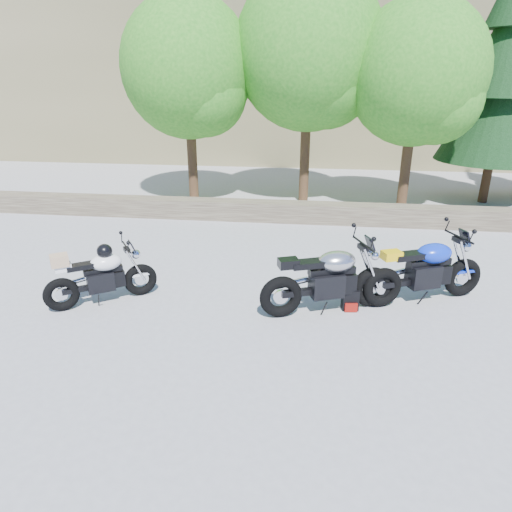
% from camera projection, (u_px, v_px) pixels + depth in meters
% --- Properties ---
extents(ground, '(90.00, 90.00, 0.00)m').
position_uv_depth(ground, '(235.00, 324.00, 7.01)').
color(ground, gray).
rests_on(ground, ground).
extents(stone_wall, '(22.00, 0.55, 0.50)m').
position_uv_depth(stone_wall, '(270.00, 211.00, 11.99)').
color(stone_wall, '#483D30').
rests_on(stone_wall, ground).
extents(hillside, '(80.00, 30.00, 15.00)m').
position_uv_depth(hillside, '(351.00, 11.00, 29.73)').
color(hillside, brown).
rests_on(hillside, ground).
extents(tree_decid_left, '(3.67, 3.67, 5.62)m').
position_uv_depth(tree_decid_left, '(191.00, 73.00, 12.54)').
color(tree_decid_left, '#382314').
rests_on(tree_decid_left, ground).
extents(tree_decid_mid, '(4.08, 4.08, 6.24)m').
position_uv_depth(tree_decid_mid, '(312.00, 57.00, 12.37)').
color(tree_decid_mid, '#382314').
rests_on(tree_decid_mid, ground).
extents(tree_decid_right, '(3.54, 3.54, 5.41)m').
position_uv_depth(tree_decid_right, '(421.00, 79.00, 11.68)').
color(tree_decid_right, '#382314').
rests_on(tree_decid_right, ground).
extents(conifer_near, '(3.17, 3.17, 7.06)m').
position_uv_depth(conifer_near, '(506.00, 71.00, 12.49)').
color(conifer_near, '#382314').
rests_on(conifer_near, ground).
extents(silver_bike, '(2.15, 1.02, 1.12)m').
position_uv_depth(silver_bike, '(329.00, 280.00, 7.22)').
color(silver_bike, black).
rests_on(silver_bike, ground).
extents(white_bike, '(1.60, 1.16, 1.02)m').
position_uv_depth(white_bike, '(100.00, 275.00, 7.52)').
color(white_bike, black).
rests_on(white_bike, ground).
extents(blue_bike, '(2.11, 1.04, 1.11)m').
position_uv_depth(blue_bike, '(426.00, 271.00, 7.56)').
color(blue_bike, black).
rests_on(blue_bike, ground).
extents(backpack, '(0.28, 0.25, 0.35)m').
position_uv_depth(backpack, '(350.00, 300.00, 7.41)').
color(backpack, black).
rests_on(backpack, ground).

